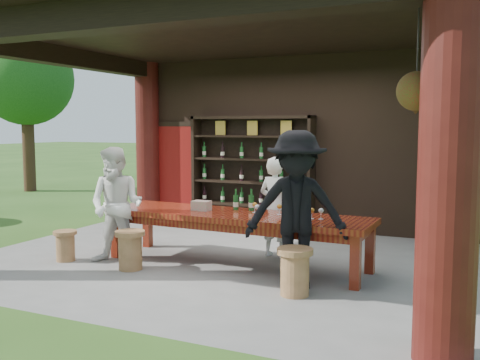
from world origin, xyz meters
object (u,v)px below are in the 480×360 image
at_px(wine_shelf, 251,172).
at_px(napkin_basket, 201,206).
at_px(stool_near_right, 295,270).
at_px(host, 276,207).
at_px(stool_near_left, 130,249).
at_px(guest_woman, 117,206).
at_px(tasting_table, 236,221).
at_px(stool_far_left, 65,245).
at_px(guest_man, 296,209).

xyz_separation_m(wine_shelf, napkin_basket, (0.36, -2.71, -0.27)).
distance_m(stool_near_right, host, 1.91).
bearing_deg(stool_near_right, stool_near_left, 176.68).
bearing_deg(napkin_basket, host, 36.07).
bearing_deg(guest_woman, stool_near_left, -38.07).
height_order(wine_shelf, guest_woman, wine_shelf).
distance_m(tasting_table, stool_near_right, 1.59).
distance_m(host, napkin_basket, 1.13).
xyz_separation_m(tasting_table, stool_far_left, (-2.38, -0.83, -0.40)).
relative_size(stool_near_right, stool_far_left, 1.25).
bearing_deg(host, stool_far_left, 43.11).
bearing_deg(napkin_basket, tasting_table, -1.32).
xyz_separation_m(stool_near_left, guest_woman, (-0.37, 0.20, 0.56)).
xyz_separation_m(guest_woman, guest_man, (2.71, -0.01, 0.12)).
xyz_separation_m(stool_near_left, stool_near_right, (2.44, -0.14, 0.01)).
height_order(wine_shelf, stool_near_left, wine_shelf).
height_order(stool_near_left, guest_man, guest_man).
relative_size(tasting_table, stool_far_left, 8.71).
xyz_separation_m(stool_near_left, guest_man, (2.34, 0.19, 0.68)).
bearing_deg(guest_man, wine_shelf, 102.87).
distance_m(stool_far_left, guest_man, 3.57).
height_order(stool_far_left, guest_man, guest_man).
bearing_deg(wine_shelf, guest_man, -58.71).
distance_m(wine_shelf, guest_man, 3.92).
bearing_deg(tasting_table, guest_woman, -158.65).
xyz_separation_m(stool_far_left, host, (2.73, 1.51, 0.52)).
xyz_separation_m(tasting_table, napkin_basket, (-0.56, 0.01, 0.18)).
bearing_deg(stool_far_left, guest_woman, 14.82).
distance_m(tasting_table, guest_man, 1.32).
bearing_deg(stool_near_left, host, 43.65).
distance_m(guest_man, napkin_basket, 1.80).
distance_m(stool_near_right, stool_far_left, 3.59).
distance_m(stool_far_left, guest_woman, 1.01).
xyz_separation_m(tasting_table, guest_woman, (-1.60, -0.62, 0.20)).
relative_size(tasting_table, napkin_basket, 15.04).
bearing_deg(stool_near_left, wine_shelf, 85.15).
height_order(wine_shelf, tasting_table, wine_shelf).
relative_size(stool_near_right, guest_woman, 0.33).
distance_m(stool_near_left, stool_near_right, 2.44).
height_order(stool_far_left, host, host).
height_order(wine_shelf, stool_near_right, wine_shelf).
xyz_separation_m(stool_near_right, napkin_basket, (-1.77, 0.98, 0.52)).
relative_size(stool_near_left, guest_man, 0.28).
xyz_separation_m(stool_far_left, guest_man, (3.49, 0.20, 0.73)).
height_order(stool_near_right, stool_far_left, stool_near_right).
bearing_deg(stool_far_left, wine_shelf, 67.72).
distance_m(tasting_table, stool_far_left, 2.55).
relative_size(guest_woman, guest_man, 0.87).
bearing_deg(guest_woman, tasting_table, 11.98).
bearing_deg(host, stool_near_right, 131.89).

